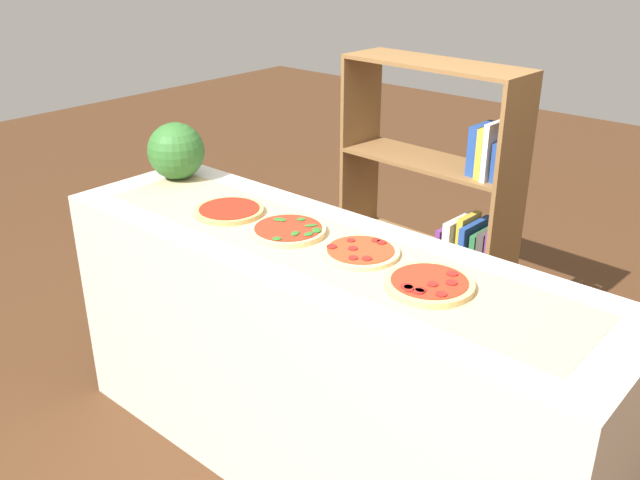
# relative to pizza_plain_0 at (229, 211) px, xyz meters

# --- Properties ---
(ground_plane) EXTENTS (12.00, 12.00, 0.00)m
(ground_plane) POSITION_rel_pizza_plain_0_xyz_m (0.44, 0.01, -0.95)
(ground_plane) COLOR #4C2D19
(counter) EXTENTS (2.12, 0.61, 0.94)m
(counter) POSITION_rel_pizza_plain_0_xyz_m (0.44, 0.01, -0.48)
(counter) COLOR beige
(counter) RESTS_ON ground_plane
(parchment_paper) EXTENTS (1.86, 0.38, 0.00)m
(parchment_paper) POSITION_rel_pizza_plain_0_xyz_m (0.44, 0.01, -0.01)
(parchment_paper) COLOR tan
(parchment_paper) RESTS_ON counter
(pizza_plain_0) EXTENTS (0.26, 0.26, 0.02)m
(pizza_plain_0) POSITION_rel_pizza_plain_0_xyz_m (0.00, 0.00, 0.00)
(pizza_plain_0) COLOR tan
(pizza_plain_0) RESTS_ON parchment_paper
(pizza_spinach_1) EXTENTS (0.26, 0.26, 0.03)m
(pizza_spinach_1) POSITION_rel_pizza_plain_0_xyz_m (0.29, 0.01, 0.00)
(pizza_spinach_1) COLOR #E5C17F
(pizza_spinach_1) RESTS_ON parchment_paper
(pizza_pepperoni_2) EXTENTS (0.26, 0.26, 0.02)m
(pizza_pepperoni_2) POSITION_rel_pizza_plain_0_xyz_m (0.58, 0.04, -0.00)
(pizza_pepperoni_2) COLOR #E5C17F
(pizza_pepperoni_2) RESTS_ON parchment_paper
(pizza_pepperoni_3) EXTENTS (0.27, 0.27, 0.03)m
(pizza_pepperoni_3) POSITION_rel_pizza_plain_0_xyz_m (0.88, -0.01, 0.00)
(pizza_pepperoni_3) COLOR #DBB26B
(pizza_pepperoni_3) RESTS_ON parchment_paper
(watermelon) EXTENTS (0.24, 0.24, 0.24)m
(watermelon) POSITION_rel_pizza_plain_0_xyz_m (-0.46, 0.13, 0.11)
(watermelon) COLOR #2D6628
(watermelon) RESTS_ON counter
(bookshelf) EXTENTS (0.89, 0.33, 1.37)m
(bookshelf) POSITION_rel_pizza_plain_0_xyz_m (0.29, 1.09, -0.30)
(bookshelf) COLOR brown
(bookshelf) RESTS_ON ground_plane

